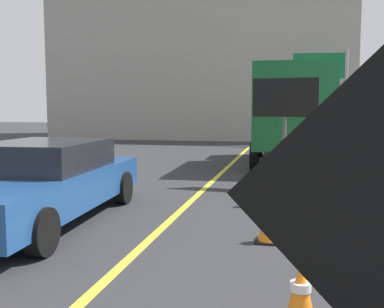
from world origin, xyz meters
name	(u,v)px	position (x,y,z in m)	size (l,w,h in m)	color
lane_center_stripe	(117,269)	(0.00, 6.00, 0.00)	(0.14, 36.00, 0.01)	yellow
arrow_board_trailer	(284,168)	(1.89, 12.42, 0.48)	(1.60, 1.92, 2.70)	orange
box_truck	(291,113)	(2.03, 17.12, 1.80)	(2.74, 6.62, 3.31)	black
pickup_car	(41,181)	(-2.18, 7.98, 0.70)	(2.30, 5.24, 1.38)	navy
highway_guide_sign	(330,80)	(4.00, 25.48, 3.42)	(2.78, 0.34, 5.00)	gray
far_building_block	(204,64)	(-3.88, 31.98, 5.01)	(19.20, 8.29, 10.02)	gray
traffic_cone_near_sign	(301,292)	(2.15, 5.05, 0.30)	(0.36, 0.36, 0.62)	black
traffic_cone_mid_lane	(268,223)	(1.73, 7.55, 0.29)	(0.36, 0.36, 0.59)	black
traffic_cone_far_lane	(252,192)	(1.31, 9.95, 0.29)	(0.36, 0.36, 0.59)	black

